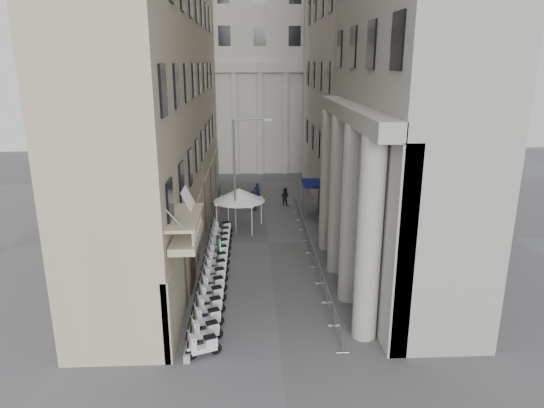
{
  "coord_description": "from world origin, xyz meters",
  "views": [
    {
      "loc": [
        -1.33,
        -15.17,
        13.16
      ],
      "look_at": [
        0.06,
        14.28,
        4.5
      ],
      "focal_mm": 32.0,
      "sensor_mm": 36.0,
      "label": 1
    }
  ],
  "objects": [
    {
      "name": "street_lamp",
      "position": [
        -2.11,
        21.43,
        5.48
      ],
      "size": [
        2.95,
        0.54,
        9.09
      ],
      "rotation": [
        0.0,
        0.0,
        0.12
      ],
      "color": "gray",
      "rests_on": "ground"
    },
    {
      "name": "blue_awning",
      "position": [
        4.15,
        26.0,
        0.0
      ],
      "size": [
        1.6,
        3.0,
        3.0
      ],
      "primitive_type": null,
      "color": "navy",
      "rests_on": "ground"
    },
    {
      "name": "scooter_11",
      "position": [
        -3.56,
        18.63,
        0.0
      ],
      "size": [
        1.51,
        1.04,
        1.5
      ],
      "primitive_type": null,
      "rotation": [
        0.0,
        0.0,
        1.95
      ],
      "color": "silver",
      "rests_on": "ground"
    },
    {
      "name": "scooter_1",
      "position": [
        -3.56,
        5.83,
        0.0
      ],
      "size": [
        1.51,
        1.04,
        1.5
      ],
      "primitive_type": null,
      "rotation": [
        0.0,
        0.0,
        1.95
      ],
      "color": "silver",
      "rests_on": "ground"
    },
    {
      "name": "scooter_10",
      "position": [
        -3.56,
        17.35,
        0.0
      ],
      "size": [
        1.51,
        1.04,
        1.5
      ],
      "primitive_type": null,
      "rotation": [
        0.0,
        0.0,
        1.95
      ],
      "color": "silver",
      "rests_on": "ground"
    },
    {
      "name": "scooter_0",
      "position": [
        -3.56,
        4.55,
        0.0
      ],
      "size": [
        1.51,
        1.04,
        1.5
      ],
      "primitive_type": null,
      "rotation": [
        0.0,
        0.0,
        1.95
      ],
      "color": "silver",
      "rests_on": "ground"
    },
    {
      "name": "barrier_2",
      "position": [
        2.94,
        10.72,
        0.0
      ],
      "size": [
        0.6,
        2.4,
        1.1
      ],
      "primitive_type": null,
      "color": "#A4A7AC",
      "rests_on": "ground"
    },
    {
      "name": "barrier_1",
      "position": [
        2.94,
        8.22,
        0.0
      ],
      "size": [
        0.6,
        2.4,
        1.1
      ],
      "primitive_type": null,
      "color": "#A4A7AC",
      "rests_on": "ground"
    },
    {
      "name": "scooter_12",
      "position": [
        -3.56,
        19.91,
        0.0
      ],
      "size": [
        1.51,
        1.04,
        1.5
      ],
      "primitive_type": null,
      "rotation": [
        0.0,
        0.0,
        1.95
      ],
      "color": "silver",
      "rests_on": "ground"
    },
    {
      "name": "scooter_13",
      "position": [
        -3.56,
        21.19,
        0.0
      ],
      "size": [
        1.51,
        1.04,
        1.5
      ],
      "primitive_type": null,
      "rotation": [
        0.0,
        0.0,
        1.95
      ],
      "color": "silver",
      "rests_on": "ground"
    },
    {
      "name": "left_building",
      "position": [
        -7.5,
        22.0,
        17.0
      ],
      "size": [
        5.0,
        36.0,
        34.0
      ],
      "primitive_type": "cube",
      "color": "#BFAE93",
      "rests_on": "ground"
    },
    {
      "name": "far_building",
      "position": [
        0.0,
        48.0,
        15.0
      ],
      "size": [
        22.0,
        10.0,
        30.0
      ],
      "primitive_type": "cube",
      "color": "beige",
      "rests_on": "ground"
    },
    {
      "name": "pedestrian_c",
      "position": [
        -1.05,
        27.58,
        0.94
      ],
      "size": [
        1.08,
        0.93,
        1.87
      ],
      "primitive_type": "imported",
      "rotation": [
        0.0,
        0.0,
        3.58
      ],
      "color": "black",
      "rests_on": "ground"
    },
    {
      "name": "scooter_9",
      "position": [
        -3.56,
        16.07,
        0.0
      ],
      "size": [
        1.51,
        1.04,
        1.5
      ],
      "primitive_type": null,
      "rotation": [
        0.0,
        0.0,
        1.95
      ],
      "color": "silver",
      "rests_on": "ground"
    },
    {
      "name": "info_kiosk",
      "position": [
        -3.55,
        16.04,
        0.84
      ],
      "size": [
        0.32,
        0.8,
        1.66
      ],
      "rotation": [
        0.0,
        0.0,
        0.09
      ],
      "color": "black",
      "rests_on": "ground"
    },
    {
      "name": "barrier_7",
      "position": [
        2.94,
        23.22,
        0.0
      ],
      "size": [
        0.6,
        2.4,
        1.1
      ],
      "primitive_type": null,
      "color": "#A4A7AC",
      "rests_on": "ground"
    },
    {
      "name": "barrier_0",
      "position": [
        2.94,
        5.72,
        0.0
      ],
      "size": [
        0.6,
        2.4,
        1.1
      ],
      "primitive_type": null,
      "color": "#A4A7AC",
      "rests_on": "ground"
    },
    {
      "name": "scooter_5",
      "position": [
        -3.56,
        10.95,
        0.0
      ],
      "size": [
        1.51,
        1.04,
        1.5
      ],
      "primitive_type": null,
      "rotation": [
        0.0,
        0.0,
        1.95
      ],
      "color": "silver",
      "rests_on": "ground"
    },
    {
      "name": "scooter_4",
      "position": [
        -3.56,
        9.67,
        0.0
      ],
      "size": [
        1.51,
        1.04,
        1.5
      ],
      "primitive_type": null,
      "rotation": [
        0.0,
        0.0,
        1.95
      ],
      "color": "silver",
      "rests_on": "ground"
    },
    {
      "name": "scooter_8",
      "position": [
        -3.56,
        14.79,
        0.0
      ],
      "size": [
        1.51,
        1.04,
        1.5
      ],
      "primitive_type": null,
      "rotation": [
        0.0,
        0.0,
        1.95
      ],
      "color": "silver",
      "rests_on": "ground"
    },
    {
      "name": "pedestrian_a",
      "position": [
        -0.65,
        30.61,
        0.92
      ],
      "size": [
        0.78,
        0.64,
        1.85
      ],
      "primitive_type": "imported",
      "rotation": [
        0.0,
        0.0,
        3.48
      ],
      "color": "#0C0F33",
      "rests_on": "ground"
    },
    {
      "name": "barrier_8",
      "position": [
        2.94,
        25.72,
        0.0
      ],
      "size": [
        0.6,
        2.4,
        1.1
      ],
      "primitive_type": null,
      "color": "#A4A7AC",
      "rests_on": "ground"
    },
    {
      "name": "security_tent",
      "position": [
        -2.56,
        23.1,
        2.83
      ],
      "size": [
        4.17,
        4.17,
        3.39
      ],
      "color": "silver",
      "rests_on": "ground"
    },
    {
      "name": "scooter_7",
      "position": [
        -3.56,
        13.51,
        0.0
      ],
      "size": [
        1.51,
        1.04,
        1.5
      ],
      "primitive_type": null,
      "rotation": [
        0.0,
        0.0,
        1.95
      ],
      "color": "silver",
      "rests_on": "ground"
    },
    {
      "name": "barrier_5",
      "position": [
        2.94,
        18.22,
        0.0
      ],
      "size": [
        0.6,
        2.4,
        1.1
      ],
      "primitive_type": null,
      "color": "#A4A7AC",
      "rests_on": "ground"
    },
    {
      "name": "barrier_9",
      "position": [
        2.94,
        28.22,
        0.0
      ],
      "size": [
        0.6,
        2.4,
        1.1
      ],
      "primitive_type": null,
      "color": "#A4A7AC",
      "rests_on": "ground"
    },
    {
      "name": "iron_fence",
      "position": [
        -4.3,
        18.0,
        0.0
      ],
      "size": [
        0.3,
        28.0,
        1.4
      ],
      "primitive_type": null,
      "color": "black",
      "rests_on": "ground"
    },
    {
      "name": "scooter_6",
      "position": [
        -3.56,
        12.23,
        0.0
      ],
      "size": [
        1.51,
        1.04,
        1.5
      ],
      "primitive_type": null,
      "rotation": [
        0.0,
        0.0,
        1.95
      ],
      "color": "silver",
      "rests_on": "ground"
    },
    {
      "name": "barrier_6",
      "position": [
        2.94,
        20.72,
        0.0
      ],
      "size": [
        0.6,
        2.4,
        1.1
      ],
      "primitive_type": null,
      "color": "#A4A7AC",
      "rests_on": "ground"
    },
    {
      "name": "scooter_2",
      "position": [
        -3.56,
        7.11,
        0.0
      ],
      "size": [
        1.51,
        1.04,
        1.5
      ],
      "primitive_type": null,
      "rotation": [
        0.0,
        0.0,
        1.95
      ],
      "color": "silver",
      "rests_on": "ground"
    },
    {
      "name": "pedestrian_b",
      "position": [
        1.98,
        29.08,
        0.86
      ],
      "size": [
        1.03,
        0.94,
        1.72
      ],
      "primitive_type": "imported",
      "rotation": [
        0.0,
        0.0,
        2.7
      ],
      "color": "black",
      "rests_on": "ground"
    },
    {
      "name": "flag",
      "position": [
        -4.0,
        5.0,
        0.0
      ],
      "size": [
        1.0,
        1.4,
        8.2
      ],
      "primitive_type": null,
      "color": "#9E0C11",
      "rests_on": "ground"
    },
    {
      "name": "barrier_3",
      "position": [
        2.94,
        13.22,
        0.0
      ],
      "size": [
        0.6,
        2.4,
        1.1
      ],
      "primitive_type": null,
      "color": "#A4A7AC",
      "rests_on": "ground"
    },
    {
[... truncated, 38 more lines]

